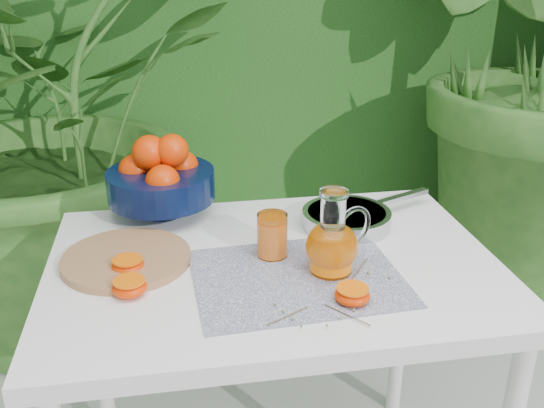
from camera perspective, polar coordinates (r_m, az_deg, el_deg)
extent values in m
imported|color=#2B5D20|center=(2.35, -21.00, 8.48)|extent=(2.44, 2.44, 1.73)
imported|color=#2B5D20|center=(2.64, 22.12, 13.22)|extent=(2.87, 2.87, 2.03)
cube|color=white|center=(1.37, 0.14, -6.09)|extent=(1.00, 0.70, 0.04)
cylinder|color=white|center=(1.83, -15.96, -12.71)|extent=(0.04, 0.04, 0.71)
cylinder|color=white|center=(1.93, 12.08, -10.25)|extent=(0.04, 0.04, 0.71)
cube|color=#0D114D|center=(1.30, 2.40, -6.90)|extent=(0.45, 0.36, 0.00)
cylinder|color=#A27549|center=(1.39, -13.55, -5.05)|extent=(0.31, 0.31, 0.02)
cylinder|color=black|center=(1.61, -10.24, -0.22)|extent=(0.11, 0.11, 0.04)
cylinder|color=black|center=(1.58, -10.40, 1.78)|extent=(0.30, 0.30, 0.08)
sphere|color=#FC2E02|center=(1.60, -12.75, 3.08)|extent=(0.09, 0.09, 0.09)
sphere|color=#FC2E02|center=(1.61, -8.45, 3.51)|extent=(0.09, 0.09, 0.09)
sphere|color=#FC2E02|center=(1.51, -10.24, 2.06)|extent=(0.09, 0.09, 0.09)
sphere|color=#FC2E02|center=(1.64, -10.72, 3.74)|extent=(0.09, 0.09, 0.09)
sphere|color=#FC2E02|center=(1.56, -11.45, 4.78)|extent=(0.10, 0.10, 0.09)
sphere|color=#FC2E02|center=(1.54, -9.39, 4.99)|extent=(0.09, 0.09, 0.08)
cylinder|color=white|center=(1.32, 5.55, -6.10)|extent=(0.12, 0.12, 0.01)
ellipsoid|color=white|center=(1.29, 5.64, -3.99)|extent=(0.15, 0.15, 0.11)
cylinder|color=white|center=(1.26, 5.79, -0.63)|extent=(0.07, 0.07, 0.07)
cylinder|color=white|center=(1.24, 5.86, 1.02)|extent=(0.08, 0.08, 0.01)
torus|color=white|center=(1.31, 7.73, -2.01)|extent=(0.09, 0.05, 0.09)
cylinder|color=#CF5D04|center=(1.30, 5.62, -4.45)|extent=(0.12, 0.12, 0.08)
cylinder|color=white|center=(1.35, 0.02, -2.94)|extent=(0.09, 0.09, 0.10)
cylinder|color=orange|center=(1.36, 0.02, -3.24)|extent=(0.08, 0.08, 0.08)
cylinder|color=orange|center=(1.34, 0.02, -1.62)|extent=(0.07, 0.07, 0.00)
cylinder|color=#AFAFB4|center=(1.53, 7.01, -1.38)|extent=(0.29, 0.29, 0.04)
cylinder|color=silver|center=(1.52, 7.04, -0.81)|extent=(0.26, 0.26, 0.01)
cube|color=#AFAFB4|center=(1.64, 12.25, 0.67)|extent=(0.16, 0.09, 0.01)
ellipsoid|color=#FC2E02|center=(1.26, -13.26, -7.66)|extent=(0.08, 0.08, 0.03)
cylinder|color=orange|center=(1.26, -13.32, -7.04)|extent=(0.07, 0.07, 0.00)
ellipsoid|color=#FC2E02|center=(1.34, -13.40, -5.72)|extent=(0.08, 0.08, 0.03)
cylinder|color=orange|center=(1.34, -13.47, -5.12)|extent=(0.07, 0.07, 0.00)
ellipsoid|color=#FC2E02|center=(1.22, 7.56, -8.52)|extent=(0.08, 0.08, 0.03)
cylinder|color=orange|center=(1.21, 7.60, -7.88)|extent=(0.07, 0.07, 0.00)
cylinder|color=brown|center=(1.18, 7.09, -10.31)|extent=(0.07, 0.08, 0.00)
sphere|color=#5E733C|center=(1.14, 5.19, -11.31)|extent=(0.01, 0.01, 0.01)
sphere|color=#5E733C|center=(1.16, 6.47, -10.57)|extent=(0.01, 0.01, 0.01)
sphere|color=#5E733C|center=(1.19, 7.70, -9.85)|extent=(0.01, 0.01, 0.01)
sphere|color=#5E733C|center=(1.21, 8.86, -9.16)|extent=(0.01, 0.01, 0.01)
cylinder|color=brown|center=(1.32, 8.09, -6.28)|extent=(0.08, 0.10, 0.00)
sphere|color=#5E733C|center=(1.34, 5.29, -5.60)|extent=(0.01, 0.01, 0.01)
sphere|color=#5E733C|center=(1.33, 7.15, -5.99)|extent=(0.01, 0.01, 0.01)
sphere|color=#5E733C|center=(1.32, 9.05, -6.39)|extent=(0.01, 0.01, 0.01)
sphere|color=#5E733C|center=(1.31, 10.99, -6.79)|extent=(0.01, 0.01, 0.01)
cylinder|color=brown|center=(1.17, 1.50, -10.49)|extent=(0.09, 0.05, 0.00)
sphere|color=#5E733C|center=(1.13, 2.77, -11.42)|extent=(0.01, 0.01, 0.01)
sphere|color=#5E733C|center=(1.15, 1.91, -10.73)|extent=(0.01, 0.01, 0.01)
sphere|color=#5E733C|center=(1.17, 1.09, -10.06)|extent=(0.01, 0.01, 0.01)
sphere|color=#5E733C|center=(1.19, 0.30, -9.42)|extent=(0.01, 0.01, 0.01)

